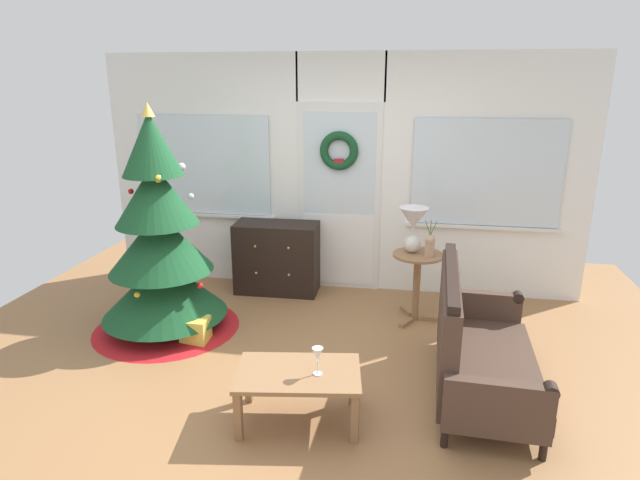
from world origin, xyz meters
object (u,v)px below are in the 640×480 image
christmas_tree (161,253)px  table_lamp (413,224)px  settee_sofa (473,345)px  flower_vase (430,244)px  gift_box (195,330)px  wine_glass (318,355)px  coffee_table (298,379)px  side_table (417,273)px  dresser_cabinet (277,258)px

christmas_tree → table_lamp: (2.27, 0.64, 0.22)m
settee_sofa → flower_vase: size_ratio=4.49×
gift_box → table_lamp: bearing=24.8°
wine_glass → gift_box: size_ratio=0.84×
flower_vase → wine_glass: size_ratio=1.79×
coffee_table → settee_sofa: bearing=26.3°
settee_sofa → table_lamp: (-0.48, 1.24, 0.59)m
side_table → coffee_table: size_ratio=0.75×
christmas_tree → wine_glass: christmas_tree is taller
christmas_tree → side_table: bearing=14.4°
settee_sofa → table_lamp: 1.45m
table_lamp → gift_box: 2.24m
settee_sofa → side_table: 1.27m
dresser_cabinet → table_lamp: table_lamp is taller
wine_glass → side_table: bearing=70.2°
dresser_cabinet → side_table: bearing=-17.9°
gift_box → coffee_table: bearing=-39.8°
coffee_table → wine_glass: bearing=-4.6°
christmas_tree → coffee_table: (1.54, -1.19, -0.42)m
table_lamp → gift_box: table_lamp is taller
dresser_cabinet → table_lamp: bearing=-17.1°
christmas_tree → gift_box: size_ratio=9.00×
christmas_tree → coffee_table: size_ratio=2.30×
side_table → coffee_table: 1.96m
side_table → flower_vase: flower_vase is taller
wine_glass → christmas_tree: bearing=144.3°
coffee_table → wine_glass: (0.13, -0.01, 0.20)m
wine_glass → gift_box: bearing=143.0°
christmas_tree → flower_vase: 2.49m
side_table → table_lamp: table_lamp is taller
flower_vase → side_table: bearing=149.0°
settee_sofa → coffee_table: (-1.20, -0.59, -0.05)m
table_lamp → coffee_table: 2.07m
wine_glass → flower_vase: bearing=66.7°
side_table → table_lamp: 0.49m
dresser_cabinet → gift_box: dresser_cabinet is taller
christmas_tree → side_table: (2.33, 0.60, -0.27)m
side_table → flower_vase: (0.10, -0.06, 0.31)m
coffee_table → gift_box: (-1.16, 0.96, -0.21)m
flower_vase → coffee_table: size_ratio=0.39×
table_lamp → wine_glass: bearing=-107.8°
coffee_table → table_lamp: bearing=68.4°
coffee_table → gift_box: coffee_table is taller
christmas_tree → table_lamp: size_ratio=4.75×
gift_box → settee_sofa: bearing=-8.9°
dresser_cabinet → side_table: size_ratio=1.33×
christmas_tree → gift_box: (0.39, -0.23, -0.63)m
table_lamp → coffee_table: bearing=-111.6°
christmas_tree → table_lamp: 2.37m
settee_sofa → flower_vase: bearing=105.6°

